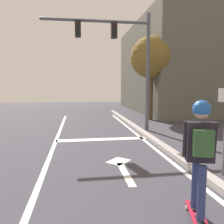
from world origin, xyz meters
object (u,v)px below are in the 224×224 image
object	(u,v)px
skateboard	(197,215)
roadside_tree	(151,58)
skater	(200,144)
traffic_signal_mast	(121,48)

from	to	relation	value
skateboard	roadside_tree	size ratio (longest dim) A/B	0.18
skateboard	skater	bearing A→B (deg)	-106.42
skateboard	traffic_signal_mast	size ratio (longest dim) A/B	0.17
skateboard	roadside_tree	distance (m)	10.77
skateboard	skater	distance (m)	1.07
skater	traffic_signal_mast	world-z (taller)	traffic_signal_mast
skater	traffic_signal_mast	size ratio (longest dim) A/B	0.33
skater	roadside_tree	distance (m)	10.49
skateboard	traffic_signal_mast	world-z (taller)	traffic_signal_mast
skater	traffic_signal_mast	distance (m)	7.18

